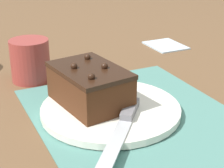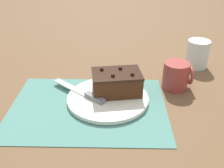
% 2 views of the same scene
% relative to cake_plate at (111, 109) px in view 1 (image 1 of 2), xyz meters
% --- Properties ---
extents(ground_plane, '(3.00, 3.00, 0.00)m').
position_rel_cake_plate_xyz_m(ground_plane, '(-0.06, -0.04, -0.01)').
color(ground_plane, brown).
extents(placemat_woven, '(0.46, 0.34, 0.00)m').
position_rel_cake_plate_xyz_m(placemat_woven, '(-0.06, -0.04, -0.01)').
color(placemat_woven, slate).
rests_on(placemat_woven, ground_plane).
extents(cake_plate, '(0.25, 0.25, 0.01)m').
position_rel_cake_plate_xyz_m(cake_plate, '(0.00, 0.00, 0.00)').
color(cake_plate, white).
rests_on(cake_plate, placemat_woven).
extents(chocolate_cake, '(0.16, 0.12, 0.08)m').
position_rel_cake_plate_xyz_m(chocolate_cake, '(0.03, 0.03, 0.04)').
color(chocolate_cake, '#472614').
rests_on(chocolate_cake, cake_plate).
extents(serving_knife, '(0.18, 0.16, 0.01)m').
position_rel_cake_plate_xyz_m(serving_knife, '(-0.07, 0.01, 0.01)').
color(serving_knife, slate).
rests_on(serving_knife, cake_plate).
extents(coffee_mug, '(0.09, 0.08, 0.09)m').
position_rel_cake_plate_xyz_m(coffee_mug, '(0.22, 0.09, 0.04)').
color(coffee_mug, '#993833').
rests_on(coffee_mug, ground_plane).
extents(folded_napkin, '(0.11, 0.09, 0.01)m').
position_rel_cake_plate_xyz_m(folded_napkin, '(0.30, -0.31, -0.01)').
color(folded_napkin, silver).
rests_on(folded_napkin, ground_plane).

